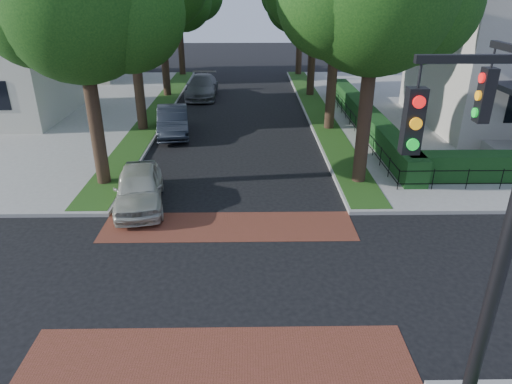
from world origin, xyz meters
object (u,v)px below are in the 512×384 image
parked_car_rear (202,87)px  parked_car_front (139,188)px  parked_car_middle (173,121)px  traffic_signal (499,197)px

parked_car_rear → parked_car_front: bearing=-92.2°
parked_car_middle → parked_car_rear: bearing=77.0°
parked_car_rear → parked_car_middle: bearing=-94.8°
parked_car_middle → parked_car_rear: parked_car_rear is taller
parked_car_rear → traffic_signal: bearing=-74.9°
parked_car_front → parked_car_middle: bearing=80.9°
traffic_signal → parked_car_front: 13.22m
parked_car_middle → parked_car_front: bearing=-97.9°
traffic_signal → parked_car_rear: traffic_signal is taller
traffic_signal → parked_car_front: bearing=131.7°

